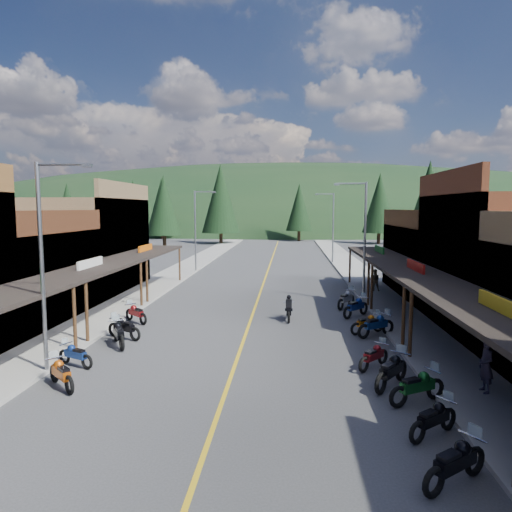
% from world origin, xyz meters
% --- Properties ---
extents(ground, '(220.00, 220.00, 0.00)m').
position_xyz_m(ground, '(0.00, 0.00, 0.00)').
color(ground, '#38383A').
rests_on(ground, ground).
extents(centerline, '(0.15, 90.00, 0.01)m').
position_xyz_m(centerline, '(0.00, 20.00, 0.01)').
color(centerline, gold).
rests_on(centerline, ground).
extents(sidewalk_west, '(3.40, 94.00, 0.15)m').
position_xyz_m(sidewalk_west, '(-8.70, 20.00, 0.07)').
color(sidewalk_west, gray).
rests_on(sidewalk_west, ground).
extents(sidewalk_east, '(3.40, 94.00, 0.15)m').
position_xyz_m(sidewalk_east, '(8.70, 20.00, 0.07)').
color(sidewalk_east, gray).
rests_on(sidewalk_east, ground).
extents(shop_west_2, '(10.90, 9.00, 6.20)m').
position_xyz_m(shop_west_2, '(-13.75, 1.70, 2.53)').
color(shop_west_2, '#3F2111').
rests_on(shop_west_2, ground).
extents(shop_west_3, '(10.90, 10.20, 8.20)m').
position_xyz_m(shop_west_3, '(-13.78, 11.30, 3.52)').
color(shop_west_3, brown).
rests_on(shop_west_3, ground).
extents(shop_east_3, '(10.90, 10.20, 6.20)m').
position_xyz_m(shop_east_3, '(13.75, 11.30, 2.53)').
color(shop_east_3, '#4C2D16').
rests_on(shop_east_3, ground).
extents(streetlight_0, '(2.16, 0.18, 8.00)m').
position_xyz_m(streetlight_0, '(-6.95, -6.00, 4.46)').
color(streetlight_0, gray).
rests_on(streetlight_0, ground).
extents(streetlight_1, '(2.16, 0.18, 8.00)m').
position_xyz_m(streetlight_1, '(-6.95, 22.00, 4.46)').
color(streetlight_1, gray).
rests_on(streetlight_1, ground).
extents(streetlight_2, '(2.16, 0.18, 8.00)m').
position_xyz_m(streetlight_2, '(6.95, 8.00, 4.46)').
color(streetlight_2, gray).
rests_on(streetlight_2, ground).
extents(streetlight_3, '(2.16, 0.18, 8.00)m').
position_xyz_m(streetlight_3, '(6.95, 30.00, 4.46)').
color(streetlight_3, gray).
rests_on(streetlight_3, ground).
extents(ridge_hill, '(310.00, 140.00, 60.00)m').
position_xyz_m(ridge_hill, '(0.00, 135.00, 0.00)').
color(ridge_hill, black).
rests_on(ridge_hill, ground).
extents(pine_0, '(5.04, 5.04, 11.00)m').
position_xyz_m(pine_0, '(-40.00, 62.00, 6.48)').
color(pine_0, black).
rests_on(pine_0, ground).
extents(pine_1, '(5.88, 5.88, 12.50)m').
position_xyz_m(pine_1, '(-24.00, 70.00, 7.24)').
color(pine_1, black).
rests_on(pine_1, ground).
extents(pine_2, '(6.72, 6.72, 14.00)m').
position_xyz_m(pine_2, '(-10.00, 58.00, 7.99)').
color(pine_2, black).
rests_on(pine_2, ground).
extents(pine_3, '(5.04, 5.04, 11.00)m').
position_xyz_m(pine_3, '(4.00, 66.00, 6.48)').
color(pine_3, black).
rests_on(pine_3, ground).
extents(pine_4, '(5.88, 5.88, 12.50)m').
position_xyz_m(pine_4, '(18.00, 60.00, 7.24)').
color(pine_4, black).
rests_on(pine_4, ground).
extents(pine_5, '(6.72, 6.72, 14.00)m').
position_xyz_m(pine_5, '(34.00, 72.00, 7.99)').
color(pine_5, black).
rests_on(pine_5, ground).
extents(pine_7, '(5.88, 5.88, 12.50)m').
position_xyz_m(pine_7, '(-32.00, 76.00, 7.24)').
color(pine_7, black).
rests_on(pine_7, ground).
extents(pine_8, '(4.48, 4.48, 10.00)m').
position_xyz_m(pine_8, '(-22.00, 40.00, 5.98)').
color(pine_8, black).
rests_on(pine_8, ground).
extents(pine_9, '(4.93, 4.93, 10.80)m').
position_xyz_m(pine_9, '(24.00, 45.00, 6.38)').
color(pine_9, black).
rests_on(pine_9, ground).
extents(pine_10, '(5.38, 5.38, 11.60)m').
position_xyz_m(pine_10, '(-18.00, 50.00, 6.78)').
color(pine_10, black).
rests_on(pine_10, ground).
extents(pine_11, '(5.82, 5.82, 12.40)m').
position_xyz_m(pine_11, '(20.00, 38.00, 7.19)').
color(pine_11, black).
rests_on(pine_11, ground).
extents(bike_west_4, '(1.96, 1.91, 1.17)m').
position_xyz_m(bike_west_4, '(-5.79, -7.40, 0.59)').
color(bike_west_4, '#BC4E0D').
rests_on(bike_west_4, ground).
extents(bike_west_5, '(1.94, 1.35, 1.06)m').
position_xyz_m(bike_west_5, '(-6.33, -5.22, 0.53)').
color(bike_west_5, navy).
rests_on(bike_west_5, ground).
extents(bike_west_6, '(1.78, 2.32, 1.29)m').
position_xyz_m(bike_west_6, '(-5.61, -2.45, 0.64)').
color(bike_west_6, black).
rests_on(bike_west_6, ground).
extents(bike_west_7, '(2.19, 1.61, 1.20)m').
position_xyz_m(bike_west_7, '(-5.80, -1.27, 0.60)').
color(bike_west_7, black).
rests_on(bike_west_7, ground).
extents(bike_west_8, '(1.99, 1.85, 1.16)m').
position_xyz_m(bike_west_8, '(-6.27, 1.85, 0.58)').
color(bike_west_8, maroon).
rests_on(bike_west_8, ground).
extents(bike_east_2, '(2.16, 1.88, 1.24)m').
position_xyz_m(bike_east_2, '(5.95, -12.22, 0.62)').
color(bike_east_2, black).
rests_on(bike_east_2, ground).
extents(bike_east_3, '(1.95, 1.75, 1.13)m').
position_xyz_m(bike_east_3, '(6.16, -9.94, 0.56)').
color(bike_east_3, black).
rests_on(bike_east_3, ground).
extents(bike_east_4, '(2.27, 1.69, 1.25)m').
position_xyz_m(bike_east_4, '(6.32, -7.76, 0.62)').
color(bike_east_4, '#0D4418').
rests_on(bike_east_4, ground).
extents(bike_east_5, '(2.02, 2.34, 1.34)m').
position_xyz_m(bike_east_5, '(5.78, -6.45, 0.67)').
color(bike_east_5, black).
rests_on(bike_east_5, ground).
extents(bike_east_6, '(1.77, 1.86, 1.10)m').
position_xyz_m(bike_east_6, '(5.51, -4.55, 0.55)').
color(bike_east_6, '#630D12').
rests_on(bike_east_6, ground).
extents(bike_east_7, '(2.29, 1.87, 1.29)m').
position_xyz_m(bike_east_7, '(6.44, -0.00, 0.64)').
color(bike_east_7, navy).
rests_on(bike_east_7, ground).
extents(bike_east_8, '(2.06, 1.58, 1.14)m').
position_xyz_m(bike_east_8, '(6.11, 0.52, 0.57)').
color(bike_east_8, '#B25C0C').
rests_on(bike_east_8, ground).
extents(bike_east_9, '(2.11, 2.22, 1.32)m').
position_xyz_m(bike_east_9, '(6.04, 4.06, 0.66)').
color(bike_east_9, navy).
rests_on(bike_east_9, ground).
extents(bike_east_10, '(1.82, 2.34, 1.30)m').
position_xyz_m(bike_east_10, '(5.77, 6.41, 0.65)').
color(bike_east_10, gray).
rests_on(bike_east_10, ground).
extents(rider_on_bike, '(0.68, 1.98, 1.50)m').
position_xyz_m(rider_on_bike, '(2.15, 3.04, 0.60)').
color(rider_on_bike, black).
rests_on(rider_on_bike, ground).
extents(pedestrian_east_a, '(0.50, 0.71, 1.83)m').
position_xyz_m(pedestrian_east_a, '(8.76, -7.00, 1.07)').
color(pedestrian_east_a, '#282334').
rests_on(pedestrian_east_a, sidewalk_east).
extents(pedestrian_east_b, '(0.82, 0.51, 1.63)m').
position_xyz_m(pedestrian_east_b, '(8.54, 11.92, 0.97)').
color(pedestrian_east_b, '#4C432F').
rests_on(pedestrian_east_b, sidewalk_east).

